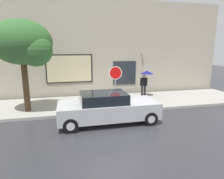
{
  "coord_description": "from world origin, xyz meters",
  "views": [
    {
      "loc": [
        -2.09,
        -8.75,
        3.48
      ],
      "look_at": [
        0.38,
        1.8,
        1.2
      ],
      "focal_mm": 30.77,
      "sensor_mm": 36.0,
      "label": 1
    }
  ],
  "objects_px": {
    "street_tree": "(25,44)",
    "pedestrian_with_umbrella": "(146,76)",
    "parked_car": "(108,108)",
    "stop_sign": "(115,79)",
    "fire_hydrant": "(80,103)"
  },
  "relations": [
    {
      "from": "street_tree",
      "to": "pedestrian_with_umbrella",
      "type": "bearing_deg",
      "value": 12.93
    },
    {
      "from": "parked_car",
      "to": "stop_sign",
      "type": "xyz_separation_m",
      "value": [
        0.82,
        1.73,
        1.12
      ]
    },
    {
      "from": "parked_car",
      "to": "pedestrian_with_umbrella",
      "type": "distance_m",
      "value": 5.41
    },
    {
      "from": "parked_car",
      "to": "stop_sign",
      "type": "bearing_deg",
      "value": 64.63
    },
    {
      "from": "parked_car",
      "to": "street_tree",
      "type": "distance_m",
      "value": 5.38
    },
    {
      "from": "fire_hydrant",
      "to": "stop_sign",
      "type": "height_order",
      "value": "stop_sign"
    },
    {
      "from": "fire_hydrant",
      "to": "pedestrian_with_umbrella",
      "type": "height_order",
      "value": "pedestrian_with_umbrella"
    },
    {
      "from": "fire_hydrant",
      "to": "pedestrian_with_umbrella",
      "type": "relative_size",
      "value": 0.41
    },
    {
      "from": "stop_sign",
      "to": "fire_hydrant",
      "type": "bearing_deg",
      "value": 175.76
    },
    {
      "from": "pedestrian_with_umbrella",
      "to": "stop_sign",
      "type": "bearing_deg",
      "value": -141.54
    },
    {
      "from": "parked_car",
      "to": "stop_sign",
      "type": "height_order",
      "value": "stop_sign"
    },
    {
      "from": "street_tree",
      "to": "stop_sign",
      "type": "bearing_deg",
      "value": -6.01
    },
    {
      "from": "stop_sign",
      "to": "pedestrian_with_umbrella",
      "type": "bearing_deg",
      "value": 38.46
    },
    {
      "from": "fire_hydrant",
      "to": "pedestrian_with_umbrella",
      "type": "xyz_separation_m",
      "value": [
        4.76,
        2.06,
        1.09
      ]
    },
    {
      "from": "fire_hydrant",
      "to": "street_tree",
      "type": "height_order",
      "value": "street_tree"
    }
  ]
}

